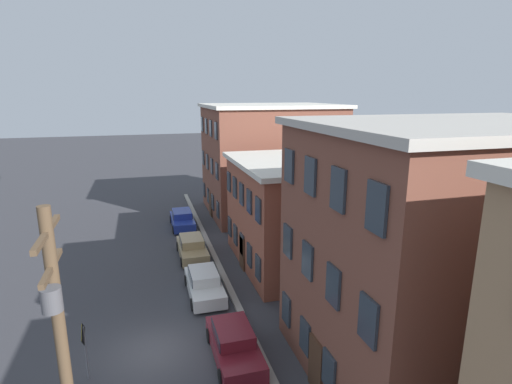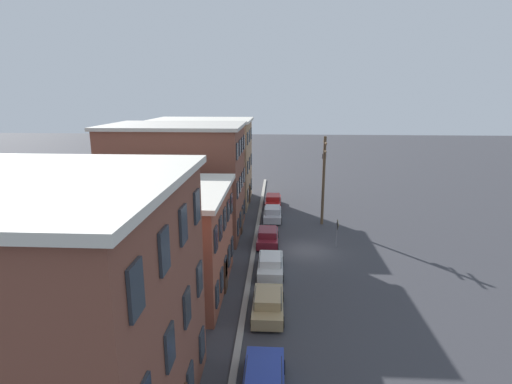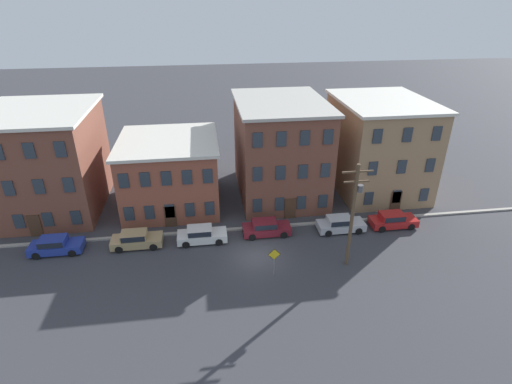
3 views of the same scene
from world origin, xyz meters
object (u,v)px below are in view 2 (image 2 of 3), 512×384
at_px(car_silver, 273,213).
at_px(caution_sign, 337,228).
at_px(car_white, 270,264).
at_px(car_red, 273,200).
at_px(car_blue, 264,381).
at_px(utility_pole, 324,176).
at_px(car_maroon, 268,236).
at_px(car_tan, 268,303).

bearing_deg(car_silver, caution_sign, -142.25).
height_order(car_white, car_silver, same).
bearing_deg(car_red, caution_sign, -155.49).
bearing_deg(caution_sign, car_blue, 162.58).
bearing_deg(utility_pole, car_silver, 78.08).
bearing_deg(car_maroon, car_silver, -2.62).
xyz_separation_m(car_tan, caution_sign, (11.29, -5.65, 0.93)).
xyz_separation_m(car_red, utility_pole, (-6.25, -5.08, 4.28)).
height_order(car_tan, utility_pole, utility_pole).
bearing_deg(car_tan, car_red, 0.14).
bearing_deg(car_white, car_tan, 179.75).
bearing_deg(caution_sign, car_red, 24.51).
bearing_deg(car_silver, car_red, 0.34).
relative_size(car_blue, caution_sign, 1.75).
xyz_separation_m(car_white, car_silver, (12.92, 0.05, 0.00)).
bearing_deg(car_blue, utility_pole, -11.71).
relative_size(car_blue, car_maroon, 1.00).
bearing_deg(car_red, utility_pole, -140.88).
bearing_deg(car_blue, car_tan, -0.08).
height_order(car_white, caution_sign, caution_sign).
bearing_deg(car_tan, caution_sign, -26.57).
height_order(car_blue, car_silver, same).
distance_m(car_blue, car_red, 30.55).
relative_size(caution_sign, utility_pole, 0.28).
bearing_deg(car_tan, utility_pole, -15.98).
bearing_deg(car_silver, car_maroon, 177.38).
distance_m(car_maroon, utility_pole, 9.08).
height_order(car_white, utility_pole, utility_pole).
xyz_separation_m(car_tan, car_white, (5.70, -0.02, 0.00)).
bearing_deg(utility_pole, car_blue, 168.29).
bearing_deg(car_red, car_white, -179.74).
bearing_deg(car_blue, car_red, 0.09).
bearing_deg(car_white, car_blue, 179.84).
bearing_deg(caution_sign, car_white, 134.86).
relative_size(car_red, caution_sign, 1.75).
bearing_deg(car_tan, car_blue, 179.92).
relative_size(car_tan, car_silver, 1.00).
xyz_separation_m(car_blue, car_white, (12.44, -0.03, 0.00)).
bearing_deg(car_red, car_tan, -179.86).
xyz_separation_m(car_maroon, car_silver, (7.01, -0.32, 0.00)).
relative_size(car_white, car_red, 1.00).
xyz_separation_m(car_blue, caution_sign, (18.03, -5.66, 0.93)).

